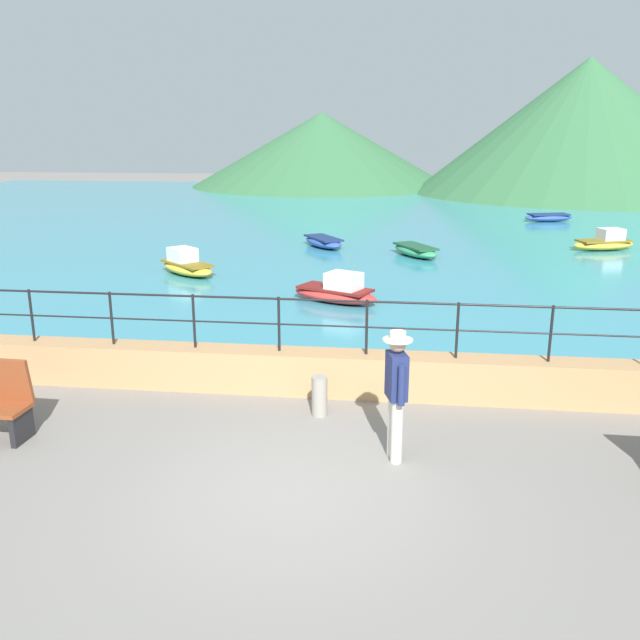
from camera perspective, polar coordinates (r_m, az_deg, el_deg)
The scene contains 14 objects.
ground_plane at distance 8.26m, azimuth -2.59°, elevation -14.44°, with size 120.00×120.00×0.00m, color slate.
promenade_wall at distance 10.99m, azimuth 0.21°, elevation -4.49°, with size 20.00×0.56×0.70m, color tan.
railing at distance 10.69m, azimuth 0.21°, elevation 0.34°, with size 18.44×0.04×0.90m.
lake_water at distance 33.15m, azimuth 5.03°, elevation 8.57°, with size 64.00×44.32×0.06m, color teal.
hill_main at distance 49.66m, azimuth 21.51°, elevation 15.01°, with size 22.49×22.49×8.81m, color #33663D.
hill_secondary at distance 53.00m, azimuth 0.14°, elevation 14.26°, with size 20.07×20.07×5.51m, color #33663D.
person_walking at distance 8.66m, azimuth 6.49°, elevation -5.86°, with size 0.38×0.55×1.75m.
bollard at distance 10.16m, azimuth -0.04°, elevation -6.48°, with size 0.24×0.24×0.62m, color gray.
boat_1 at distance 24.66m, azimuth 0.29°, elevation 6.67°, with size 1.99×2.42×0.36m.
boat_2 at distance 23.07m, azimuth 8.12°, elevation 5.88°, with size 1.92×2.44×0.36m.
boat_3 at distance 16.61m, azimuth 1.42°, elevation 2.44°, with size 2.46×1.80×0.76m.
boat_4 at distance 33.52m, azimuth 18.83°, elevation 8.26°, with size 2.46×1.50×0.36m.
boat_5 at distance 26.07m, azimuth 23.02°, elevation 6.08°, with size 2.47×1.61×0.76m.
boat_6 at distance 20.29m, azimuth -11.27°, elevation 4.59°, with size 2.32×2.20×0.76m.
Camera 1 is at (1.25, -7.03, 4.15)m, focal length 37.70 mm.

